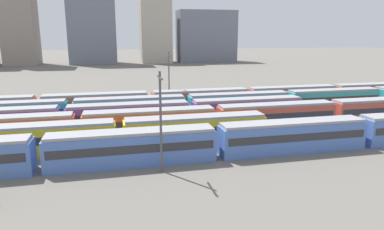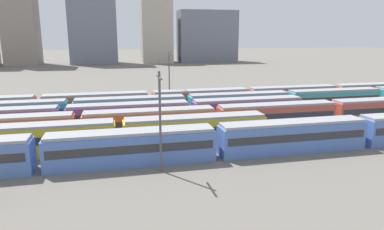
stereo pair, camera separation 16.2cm
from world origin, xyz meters
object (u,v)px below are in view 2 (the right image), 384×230
train_track_5 (201,99)px  catenary_pole_1 (169,77)px  catenary_pole_0 (160,118)px  train_track_3 (129,115)px  train_track_2 (332,112)px  train_track_4 (288,101)px  train_track_0 (292,136)px  train_track_1 (36,140)px

train_track_5 → catenary_pole_1: 7.30m
catenary_pole_0 → catenary_pole_1: size_ratio=0.97×
train_track_3 → catenary_pole_1: bearing=57.8°
train_track_2 → train_track_3: (-30.93, 5.20, -0.00)m
train_track_3 → train_track_4: (28.88, 5.20, 0.00)m
train_track_3 → catenary_pole_1: (8.32, 13.21, 3.96)m
train_track_0 → train_track_5: (-4.63, 26.00, 0.00)m
train_track_2 → train_track_5: 23.19m
train_track_0 → train_track_4: 23.29m
train_track_0 → train_track_1: size_ratio=1.68×
train_track_3 → train_track_5: size_ratio=0.60×
train_track_0 → train_track_4: (10.48, 20.80, 0.00)m
train_track_1 → train_track_2: bearing=7.0°
train_track_0 → train_track_2: same height
train_track_1 → catenary_pole_0: catenary_pole_0 is taller
train_track_3 → train_track_5: (13.77, 10.40, 0.00)m
catenary_pole_0 → catenary_pole_1: bearing=79.1°
train_track_4 → catenary_pole_0: 35.83m
train_track_1 → catenary_pole_1: (19.47, 23.61, 3.96)m
train_track_0 → train_track_4: bearing=63.3°
train_track_1 → train_track_3: bearing=43.0°
train_track_2 → train_track_4: same height
train_track_0 → train_track_2: 16.29m
catenary_pole_0 → train_track_4: bearing=41.5°
catenary_pole_1 → train_track_2: bearing=-39.2°
train_track_0 → catenary_pole_1: bearing=109.3°
train_track_0 → train_track_2: (12.53, 10.40, 0.00)m
train_track_1 → train_track_5: bearing=39.9°
train_track_4 → train_track_5: size_ratio=1.20×
train_track_3 → train_track_4: size_ratio=0.50×
train_track_1 → train_track_4: size_ratio=0.50×
train_track_0 → train_track_5: same height
train_track_4 → catenary_pole_1: 22.41m
train_track_4 → catenary_pole_0: bearing=-138.5°
train_track_1 → train_track_2: size_ratio=0.50×
train_track_3 → catenary_pole_0: catenary_pole_0 is taller
train_track_0 → catenary_pole_0: 16.86m
train_track_5 → catenary_pole_1: catenary_pole_1 is taller
train_track_1 → catenary_pole_0: (13.36, -8.03, 3.78)m
train_track_1 → train_track_0: bearing=-10.0°
train_track_0 → train_track_1: bearing=170.0°
train_track_1 → catenary_pole_1: bearing=50.5°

